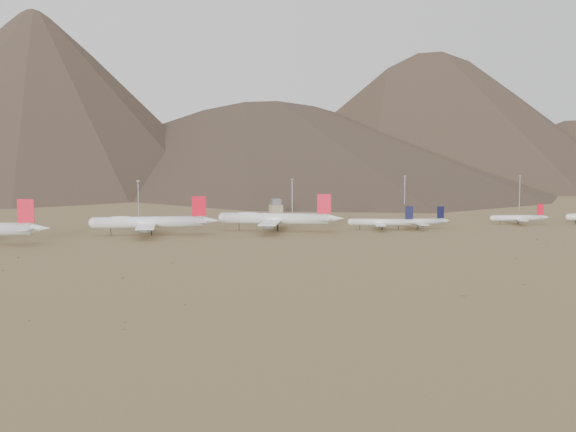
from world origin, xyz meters
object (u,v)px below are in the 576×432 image
object	(u,v)px
narrowbody_a	(383,222)
control_tower	(276,209)
widebody_centre	(150,222)
narrowbody_b	(418,222)
widebody_east	(276,218)

from	to	relation	value
narrowbody_a	control_tower	world-z (taller)	narrowbody_a
widebody_centre	narrowbody_b	distance (m)	155.44
widebody_east	narrowbody_a	world-z (taller)	widebody_east
narrowbody_b	narrowbody_a	bearing A→B (deg)	179.50
widebody_east	control_tower	size ratio (longest dim) A/B	5.73
widebody_east	narrowbody_b	world-z (taller)	widebody_east
widebody_centre	narrowbody_b	size ratio (longest dim) A/B	1.81
widebody_centre	widebody_east	xyz separation A→B (m)	(71.39, -0.23, 0.14)
narrowbody_b	control_tower	size ratio (longest dim) A/B	3.27
widebody_centre	narrowbody_b	bearing A→B (deg)	4.08
widebody_east	narrowbody_a	xyz separation A→B (m)	(61.76, -8.68, -2.91)
widebody_east	narrowbody_b	bearing A→B (deg)	14.91
widebody_centre	narrowbody_a	distance (m)	133.48
widebody_centre	widebody_east	bearing A→B (deg)	7.44
narrowbody_a	narrowbody_b	world-z (taller)	narrowbody_a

